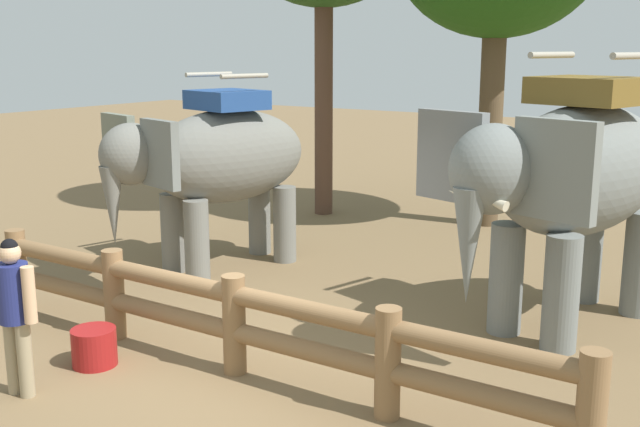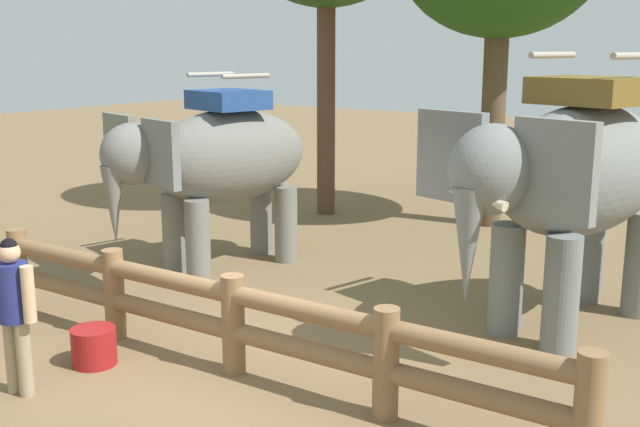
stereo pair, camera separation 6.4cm
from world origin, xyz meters
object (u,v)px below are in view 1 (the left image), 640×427
Objects in this scene: tourist_woman_in_black at (14,306)px; feed_bucket at (94,347)px; log_fence at (234,317)px; elephant_center at (571,178)px; elephant_near_left at (216,161)px.

tourist_woman_in_black is 1.12m from feed_bucket.
log_fence is 1.90× the size of elephant_center.
tourist_woman_in_black is at bearing -92.75° from feed_bucket.
elephant_near_left is at bearing 133.07° from log_fence.
elephant_near_left is 4.59m from tourist_woman_in_black.
tourist_woman_in_black is at bearing -74.33° from elephant_near_left.
tourist_woman_in_black reaches higher than feed_bucket.
tourist_woman_in_black is (1.22, -4.36, -0.75)m from elephant_near_left.
elephant_center is at bearing 3.87° from elephant_near_left.
elephant_center reaches higher than log_fence.
tourist_woman_in_black is (-1.41, -1.54, 0.30)m from log_fence.
elephant_near_left is 7.43× the size of feed_bucket.
elephant_near_left is (-2.64, 2.82, 1.05)m from log_fence.
log_fence is 4.73× the size of tourist_woman_in_black.
log_fence is 2.11× the size of elephant_near_left.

